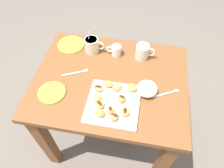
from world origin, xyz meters
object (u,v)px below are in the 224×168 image
object	(u,v)px
saucer_lime_right	(52,93)
beignet_10	(108,84)
beignet_3	(125,112)
beignet_6	(117,87)
beignet_7	(114,117)
saucer_lime_left	(71,45)
pastry_plate_square	(113,104)
beignet_4	(100,105)
coffee_mug_cream_right	(143,51)
beignet_0	(110,110)
ice_cream_bowl	(147,88)
beignet_8	(100,113)
beignet_2	(97,98)
dining_table	(111,94)
beignet_5	(98,88)
coffee_mug_cream_left	(92,45)
beignet_1	(132,88)
cream_pitcher_white	(116,50)
beignet_9	(122,99)

from	to	relation	value
saucer_lime_right	beignet_10	world-z (taller)	beignet_10
beignet_3	beignet_6	size ratio (longest dim) A/B	1.05
beignet_7	saucer_lime_left	bearing A→B (deg)	127.42
pastry_plate_square	beignet_4	world-z (taller)	beignet_4
coffee_mug_cream_right	beignet_0	distance (m)	0.46
ice_cream_bowl	beignet_0	xyz separation A→B (m)	(-0.18, -0.17, -0.01)
saucer_lime_left	beignet_7	world-z (taller)	beignet_7
coffee_mug_cream_right	beignet_10	size ratio (longest dim) A/B	2.29
beignet_8	beignet_2	bearing A→B (deg)	113.46
dining_table	beignet_10	size ratio (longest dim) A/B	16.86
dining_table	beignet_5	bearing A→B (deg)	-115.58
beignet_2	beignet_8	xyz separation A→B (m)	(0.04, -0.09, 0.01)
coffee_mug_cream_right	ice_cream_bowl	world-z (taller)	coffee_mug_cream_right
ice_cream_bowl	saucer_lime_left	size ratio (longest dim) A/B	0.65
pastry_plate_square	ice_cream_bowl	world-z (taller)	ice_cream_bowl
ice_cream_bowl	beignet_3	distance (m)	0.20
coffee_mug_cream_left	beignet_3	world-z (taller)	coffee_mug_cream_left
coffee_mug_cream_left	beignet_0	bearing A→B (deg)	-65.39
beignet_4	beignet_1	bearing A→B (deg)	42.84
dining_table	beignet_1	size ratio (longest dim) A/B	16.41
coffee_mug_cream_left	saucer_lime_right	size ratio (longest dim) A/B	0.98
ice_cream_bowl	beignet_8	world-z (taller)	ice_cream_bowl
beignet_4	beignet_8	distance (m)	0.05
beignet_0	beignet_10	size ratio (longest dim) A/B	0.76
beignet_0	beignet_4	xyz separation A→B (m)	(-0.06, 0.02, 0.00)
coffee_mug_cream_left	coffee_mug_cream_right	world-z (taller)	coffee_mug_cream_left
dining_table	saucer_lime_left	bearing A→B (deg)	142.95
cream_pitcher_white	beignet_1	bearing A→B (deg)	-63.41
coffee_mug_cream_right	beignet_2	bearing A→B (deg)	-118.85
beignet_1	beignet_2	xyz separation A→B (m)	(-0.18, -0.10, -0.00)
cream_pitcher_white	beignet_10	size ratio (longest dim) A/B	1.94
beignet_4	beignet_8	bearing A→B (deg)	-74.49
saucer_lime_left	beignet_7	xyz separation A→B (m)	(0.39, -0.51, 0.03)
ice_cream_bowl	beignet_1	bearing A→B (deg)	-174.15
beignet_2	beignet_10	distance (m)	0.11
saucer_lime_left	dining_table	bearing A→B (deg)	-37.05
coffee_mug_cream_right	beignet_10	distance (m)	0.33
beignet_0	beignet_3	bearing A→B (deg)	2.25
beignet_5	beignet_10	world-z (taller)	beignet_10
pastry_plate_square	beignet_10	distance (m)	0.12
beignet_9	beignet_0	bearing A→B (deg)	-121.34
beignet_6	beignet_9	bearing A→B (deg)	-63.21
beignet_2	beignet_8	world-z (taller)	beignet_8
saucer_lime_left	saucer_lime_right	distance (m)	0.40
pastry_plate_square	beignet_9	bearing A→B (deg)	26.76
pastry_plate_square	beignet_6	distance (m)	0.10
coffee_mug_cream_right	saucer_lime_left	distance (m)	0.49
saucer_lime_right	beignet_7	world-z (taller)	beignet_7
pastry_plate_square	beignet_5	distance (m)	0.12
dining_table	beignet_1	world-z (taller)	beignet_1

